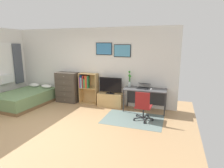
% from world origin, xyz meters
% --- Properties ---
extents(ground_plane, '(7.20, 7.20, 0.00)m').
position_xyz_m(ground_plane, '(0.00, 0.00, 0.00)').
color(ground_plane, tan).
extents(wall_back_with_posters, '(6.12, 0.09, 2.70)m').
position_xyz_m(wall_back_with_posters, '(0.01, 2.43, 1.36)').
color(wall_back_with_posters, silver).
rests_on(wall_back_with_posters, ground_plane).
extents(area_rug, '(1.70, 1.20, 0.01)m').
position_xyz_m(area_rug, '(1.86, 1.27, 0.00)').
color(area_rug, slate).
rests_on(area_rug, ground_plane).
extents(bed, '(1.43, 2.10, 0.61)m').
position_xyz_m(bed, '(-2.08, 1.35, 0.25)').
color(bed, brown).
rests_on(bed, ground_plane).
extents(dresser, '(0.82, 0.46, 1.12)m').
position_xyz_m(dresser, '(-0.86, 2.15, 0.56)').
color(dresser, '#4C4238').
rests_on(dresser, ground_plane).
extents(bookshelf, '(0.67, 0.30, 1.12)m').
position_xyz_m(bookshelf, '(-0.07, 2.22, 0.66)').
color(bookshelf, tan).
rests_on(bookshelf, ground_plane).
extents(tv_stand, '(0.88, 0.41, 0.47)m').
position_xyz_m(tv_stand, '(0.85, 2.17, 0.23)').
color(tv_stand, tan).
rests_on(tv_stand, ground_plane).
extents(television, '(0.80, 0.16, 0.56)m').
position_xyz_m(television, '(0.85, 2.15, 0.75)').
color(television, black).
rests_on(television, tv_stand).
extents(desk, '(1.34, 0.60, 0.74)m').
position_xyz_m(desk, '(2.06, 2.15, 0.61)').
color(desk, '#4C4C4F').
rests_on(desk, ground_plane).
extents(office_chair, '(0.56, 0.58, 0.86)m').
position_xyz_m(office_chair, '(2.13, 1.25, 0.46)').
color(office_chair, '#232326').
rests_on(office_chair, ground_plane).
extents(laptop, '(0.40, 0.43, 0.16)m').
position_xyz_m(laptop, '(1.99, 2.19, 0.80)').
color(laptop, black).
rests_on(laptop, desk).
extents(computer_mouse, '(0.06, 0.10, 0.03)m').
position_xyz_m(computer_mouse, '(2.25, 2.04, 0.76)').
color(computer_mouse, silver).
rests_on(computer_mouse, desk).
extents(bamboo_vase, '(0.10, 0.11, 0.53)m').
position_xyz_m(bamboo_vase, '(1.49, 2.27, 0.99)').
color(bamboo_vase, silver).
rests_on(bamboo_vase, desk).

